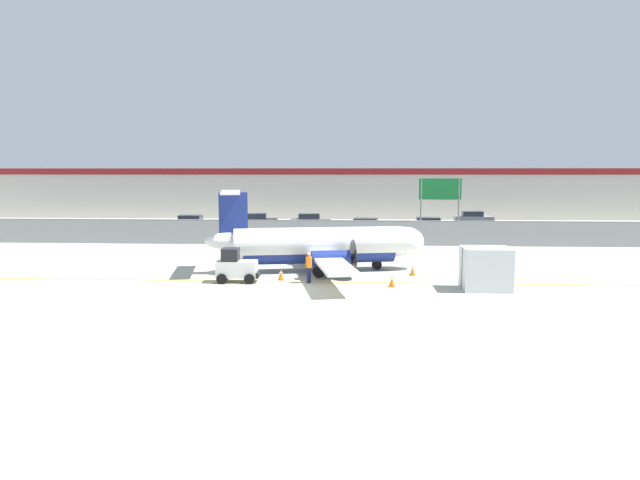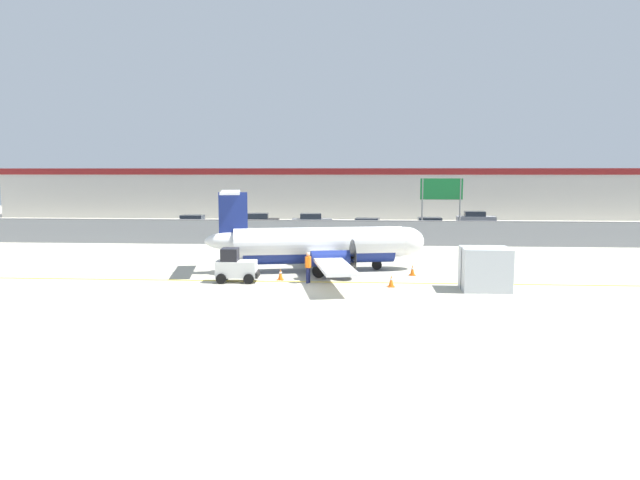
{
  "view_description": "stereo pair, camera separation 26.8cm",
  "coord_description": "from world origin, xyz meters",
  "px_view_note": "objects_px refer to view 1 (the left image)",
  "views": [
    {
      "loc": [
        1.56,
        -28.92,
        6.05
      ],
      "look_at": [
        -0.49,
        6.5,
        1.8
      ],
      "focal_mm": 32.0,
      "sensor_mm": 36.0,
      "label": 1
    },
    {
      "loc": [
        1.83,
        -28.91,
        6.05
      ],
      "look_at": [
        -0.49,
        6.5,
        1.8
      ],
      "focal_mm": 32.0,
      "sensor_mm": 36.0,
      "label": 2
    }
  ],
  "objects_px": {
    "parked_car_0": "(190,223)",
    "parked_car_3": "(365,227)",
    "parked_car_4": "(427,226)",
    "parked_car_5": "(473,218)",
    "traffic_cone_near_right": "(413,270)",
    "parked_car_2": "(310,221)",
    "traffic_cone_far_left": "(392,281)",
    "highway_sign": "(440,194)",
    "commuter_airplane": "(323,245)",
    "traffic_cone_near_left": "(281,274)",
    "parked_car_1": "(257,221)",
    "ground_crew_worker": "(309,266)",
    "cargo_container": "(486,269)",
    "baggage_tug": "(236,267)"
  },
  "relations": [
    {
      "from": "parked_car_0",
      "to": "parked_car_3",
      "type": "xyz_separation_m",
      "value": [
        17.69,
        -2.89,
        0.0
      ]
    },
    {
      "from": "parked_car_4",
      "to": "parked_car_5",
      "type": "relative_size",
      "value": 0.99
    },
    {
      "from": "traffic_cone_near_right",
      "to": "parked_car_2",
      "type": "relative_size",
      "value": 0.15
    },
    {
      "from": "traffic_cone_far_left",
      "to": "parked_car_5",
      "type": "xyz_separation_m",
      "value": [
        11.35,
        34.41,
        0.58
      ]
    },
    {
      "from": "parked_car_3",
      "to": "highway_sign",
      "type": "height_order",
      "value": "highway_sign"
    },
    {
      "from": "parked_car_3",
      "to": "parked_car_4",
      "type": "relative_size",
      "value": 1.03
    },
    {
      "from": "traffic_cone_far_left",
      "to": "parked_car_3",
      "type": "xyz_separation_m",
      "value": [
        -0.98,
        24.11,
        0.58
      ]
    },
    {
      "from": "traffic_cone_near_right",
      "to": "parked_car_0",
      "type": "height_order",
      "value": "parked_car_0"
    },
    {
      "from": "commuter_airplane",
      "to": "parked_car_3",
      "type": "xyz_separation_m",
      "value": [
        2.93,
        19.47,
        -0.71
      ]
    },
    {
      "from": "commuter_airplane",
      "to": "traffic_cone_far_left",
      "type": "distance_m",
      "value": 6.21
    },
    {
      "from": "traffic_cone_near_left",
      "to": "parked_car_1",
      "type": "bearing_deg",
      "value": 102.21
    },
    {
      "from": "ground_crew_worker",
      "to": "parked_car_1",
      "type": "xyz_separation_m",
      "value": [
        -7.74,
        29.02,
        -0.06
      ]
    },
    {
      "from": "parked_car_4",
      "to": "parked_car_1",
      "type": "bearing_deg",
      "value": -13.1
    },
    {
      "from": "ground_crew_worker",
      "to": "cargo_container",
      "type": "distance_m",
      "value": 9.33
    },
    {
      "from": "baggage_tug",
      "to": "traffic_cone_far_left",
      "type": "height_order",
      "value": "baggage_tug"
    },
    {
      "from": "traffic_cone_near_left",
      "to": "parked_car_3",
      "type": "xyz_separation_m",
      "value": [
        5.13,
        22.54,
        0.58
      ]
    },
    {
      "from": "cargo_container",
      "to": "parked_car_2",
      "type": "height_order",
      "value": "cargo_container"
    },
    {
      "from": "traffic_cone_near_right",
      "to": "baggage_tug",
      "type": "bearing_deg",
      "value": -165.18
    },
    {
      "from": "highway_sign",
      "to": "parked_car_2",
      "type": "bearing_deg",
      "value": 139.14
    },
    {
      "from": "commuter_airplane",
      "to": "parked_car_3",
      "type": "bearing_deg",
      "value": 70.09
    },
    {
      "from": "traffic_cone_near_right",
      "to": "parked_car_1",
      "type": "bearing_deg",
      "value": 117.41
    },
    {
      "from": "ground_crew_worker",
      "to": "cargo_container",
      "type": "relative_size",
      "value": 0.7
    },
    {
      "from": "baggage_tug",
      "to": "parked_car_0",
      "type": "relative_size",
      "value": 0.57
    },
    {
      "from": "traffic_cone_far_left",
      "to": "parked_car_2",
      "type": "distance_m",
      "value": 30.56
    },
    {
      "from": "parked_car_3",
      "to": "parked_car_5",
      "type": "height_order",
      "value": "same"
    },
    {
      "from": "parked_car_2",
      "to": "highway_sign",
      "type": "distance_m",
      "value": 16.12
    },
    {
      "from": "traffic_cone_far_left",
      "to": "parked_car_5",
      "type": "relative_size",
      "value": 0.15
    },
    {
      "from": "baggage_tug",
      "to": "highway_sign",
      "type": "xyz_separation_m",
      "value": [
        13.85,
        18.66,
        3.28
      ]
    },
    {
      "from": "ground_crew_worker",
      "to": "parked_car_2",
      "type": "relative_size",
      "value": 0.39
    },
    {
      "from": "cargo_container",
      "to": "parked_car_3",
      "type": "bearing_deg",
      "value": 103.53
    },
    {
      "from": "baggage_tug",
      "to": "traffic_cone_near_left",
      "type": "relative_size",
      "value": 3.72
    },
    {
      "from": "parked_car_3",
      "to": "parked_car_4",
      "type": "bearing_deg",
      "value": -161.39
    },
    {
      "from": "parked_car_1",
      "to": "highway_sign",
      "type": "height_order",
      "value": "highway_sign"
    },
    {
      "from": "parked_car_0",
      "to": "parked_car_2",
      "type": "distance_m",
      "value": 12.4
    },
    {
      "from": "parked_car_1",
      "to": "parked_car_3",
      "type": "distance_m",
      "value": 12.62
    },
    {
      "from": "ground_crew_worker",
      "to": "parked_car_5",
      "type": "relative_size",
      "value": 0.4
    },
    {
      "from": "commuter_airplane",
      "to": "traffic_cone_far_left",
      "type": "bearing_deg",
      "value": -61.24
    },
    {
      "from": "parked_car_1",
      "to": "highway_sign",
      "type": "relative_size",
      "value": 0.79
    },
    {
      "from": "commuter_airplane",
      "to": "parked_car_2",
      "type": "height_order",
      "value": "commuter_airplane"
    },
    {
      "from": "parked_car_3",
      "to": "parked_car_4",
      "type": "xyz_separation_m",
      "value": [
        6.01,
        1.17,
        0.0
      ]
    },
    {
      "from": "commuter_airplane",
      "to": "parked_car_5",
      "type": "height_order",
      "value": "commuter_airplane"
    },
    {
      "from": "traffic_cone_far_left",
      "to": "parked_car_0",
      "type": "bearing_deg",
      "value": 124.66
    },
    {
      "from": "traffic_cone_near_right",
      "to": "parked_car_4",
      "type": "bearing_deg",
      "value": 80.66
    },
    {
      "from": "parked_car_0",
      "to": "parked_car_4",
      "type": "distance_m",
      "value": 23.76
    },
    {
      "from": "cargo_container",
      "to": "parked_car_3",
      "type": "distance_m",
      "value": 25.25
    },
    {
      "from": "parked_car_1",
      "to": "parked_car_4",
      "type": "relative_size",
      "value": 1.02
    },
    {
      "from": "commuter_airplane",
      "to": "parked_car_5",
      "type": "distance_m",
      "value": 33.45
    },
    {
      "from": "baggage_tug",
      "to": "parked_car_5",
      "type": "bearing_deg",
      "value": 56.76
    },
    {
      "from": "traffic_cone_near_left",
      "to": "ground_crew_worker",
      "type": "bearing_deg",
      "value": -24.86
    },
    {
      "from": "parked_car_0",
      "to": "parked_car_5",
      "type": "height_order",
      "value": "same"
    }
  ]
}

